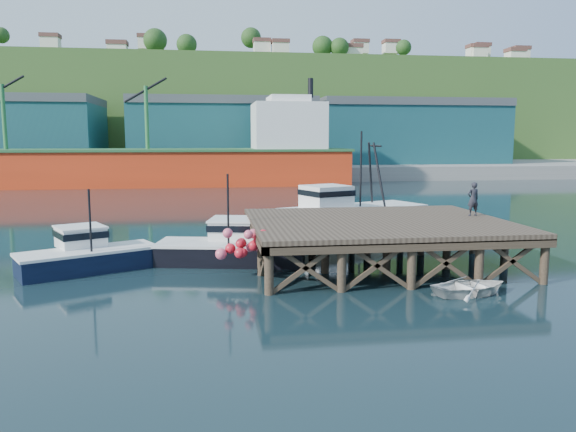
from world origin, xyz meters
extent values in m
plane|color=black|center=(0.00, 0.00, 0.00)|extent=(300.00, 300.00, 0.00)
cube|color=brown|center=(5.50, 0.00, 2.00)|extent=(12.00, 10.00, 0.25)
cube|color=#473828|center=(5.50, -4.85, 1.75)|extent=(12.00, 0.30, 0.35)
cylinder|color=#473828|center=(-0.20, -4.70, 0.80)|extent=(0.36, 0.36, 2.60)
cylinder|color=#473828|center=(11.20, -4.70, 0.80)|extent=(0.36, 0.36, 2.60)
cylinder|color=#473828|center=(-0.20, 4.70, 0.80)|extent=(0.36, 0.36, 2.60)
cylinder|color=#473828|center=(11.20, 4.70, 0.80)|extent=(0.36, 0.36, 2.60)
cube|color=gray|center=(0.00, 70.00, 1.00)|extent=(160.00, 40.00, 2.00)
cube|color=#184D51|center=(0.00, 65.00, 6.50)|extent=(28.00, 16.00, 9.00)
cube|color=#184D51|center=(30.00, 65.00, 6.50)|extent=(30.00, 16.00, 9.00)
cube|color=red|center=(-12.00, 48.00, 2.20)|extent=(55.00, 9.50, 4.40)
cube|color=#26592D|center=(-12.00, 48.00, 4.50)|extent=(55.50, 10.00, 0.30)
cube|color=silver|center=(8.00, 48.00, 7.50)|extent=(9.00, 9.00, 6.00)
cube|color=silver|center=(8.00, 48.00, 10.80)|extent=(5.00, 7.00, 1.20)
cylinder|color=black|center=(11.00, 48.00, 12.50)|extent=(0.70, 0.70, 2.50)
cube|color=#2D511E|center=(0.00, 100.00, 11.00)|extent=(220.00, 50.00, 22.00)
cube|color=black|center=(-7.89, 0.31, 0.46)|extent=(6.24, 4.61, 0.92)
cube|color=silver|center=(-7.89, 0.31, 0.94)|extent=(6.37, 4.71, 0.12)
cube|color=silver|center=(-8.38, 1.26, 1.38)|extent=(2.60, 2.60, 0.92)
cube|color=black|center=(-8.38, 1.26, 1.58)|extent=(2.74, 2.74, 0.31)
cylinder|color=black|center=(-7.62, -0.22, 2.35)|extent=(0.10, 0.10, 2.86)
cube|color=black|center=(-1.42, 1.05, 0.48)|extent=(7.26, 3.86, 0.95)
cube|color=silver|center=(-1.42, 1.05, 0.97)|extent=(7.40, 3.94, 0.13)
cube|color=silver|center=(-1.17, 2.27, 1.43)|extent=(2.70, 2.70, 0.95)
cube|color=black|center=(-1.17, 2.27, 1.64)|extent=(2.85, 2.85, 0.32)
cylinder|color=black|center=(-1.56, 0.38, 2.65)|extent=(0.10, 0.10, 3.39)
sphere|color=#DB506C|center=(-1.65, -1.91, 1.17)|extent=(0.44, 0.44, 0.44)
sphere|color=#DB506C|center=(-0.69, -1.69, 1.38)|extent=(0.44, 0.44, 0.44)
sphere|color=red|center=(-1.12, -2.22, 1.59)|extent=(0.44, 0.44, 0.44)
cube|color=#CCBB84|center=(6.76, 9.13, 0.77)|extent=(9.95, 6.60, 1.54)
cube|color=silver|center=(6.76, 9.13, 1.58)|extent=(10.18, 6.83, 0.13)
cube|color=silver|center=(4.62, 9.13, 2.31)|extent=(3.29, 3.20, 1.54)
cube|color=black|center=(4.62, 9.13, 2.66)|extent=(3.40, 3.31, 0.34)
cylinder|color=black|center=(7.19, 9.13, 3.85)|extent=(0.12, 0.12, 5.14)
imported|color=silver|center=(7.49, -5.80, 0.32)|extent=(3.48, 2.78, 0.64)
imported|color=black|center=(10.63, 0.66, 2.97)|extent=(0.66, 0.47, 1.69)
camera|label=1|loc=(-2.43, -25.57, 5.96)|focal=35.00mm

